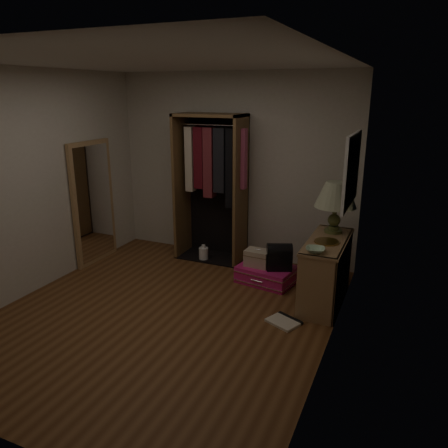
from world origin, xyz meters
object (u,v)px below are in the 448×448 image
Objects in this scene: floor_mirror at (93,203)px; white_jug at (204,254)px; table_lamp at (336,196)px; console_bookshelf at (326,268)px; pink_suitcase at (266,274)px; black_bag at (279,256)px; open_wardrobe at (213,175)px; train_case at (258,258)px.

floor_mirror is 1.70m from white_jug.
console_bookshelf is at bearing -90.35° from table_lamp.
floor_mirror reaches higher than pink_suitcase.
open_wardrobe is at bearing 132.23° from black_bag.
train_case is at bearing 168.26° from console_bookshelf.
pink_suitcase is at bearing 5.68° from floor_mirror.
console_bookshelf is 0.84m from table_lamp.
floor_mirror is at bearing -152.58° from open_wardrobe.
train_case is at bearing -32.54° from open_wardrobe.
black_bag is (0.28, 0.01, 0.06)m from train_case.
table_lamp is at bearing 89.65° from console_bookshelf.
open_wardrobe is at bearing 161.16° from pink_suitcase.
floor_mirror is (-3.24, -0.03, 0.45)m from console_bookshelf.
floor_mirror is 2.70× the size of table_lamp.
black_bag is at bearing -25.39° from open_wardrobe.
white_jug is (-1.84, 0.29, -1.09)m from table_lamp.
open_wardrobe is 2.66× the size of pink_suitcase.
table_lamp reaches higher than white_jug.
floor_mirror reaches higher than train_case.
train_case is at bearing -158.17° from pink_suitcase.
black_bag reaches higher than train_case.
black_bag is (2.63, 0.23, -0.47)m from floor_mirror.
console_bookshelf is at bearing -22.75° from open_wardrobe.
pink_suitcase is at bearing 16.00° from train_case.
open_wardrobe is at bearing 165.31° from table_lamp.
pink_suitcase is (0.98, -0.53, -1.11)m from open_wardrobe.
train_case is (0.86, -0.55, -0.89)m from open_wardrobe.
black_bag is at bearing 5.45° from train_case.
open_wardrobe is at bearing 157.25° from console_bookshelf.
open_wardrobe reaches higher than pink_suitcase.
open_wardrobe is 1.51m from black_bag.
train_case is 0.90× the size of black_bag.
console_bookshelf reaches higher than white_jug.
console_bookshelf is 0.55× the size of open_wardrobe.
console_bookshelf is 1.46× the size of pink_suitcase.
table_lamp is at bearing 14.21° from pink_suitcase.
white_jug is (-0.09, -0.17, -1.12)m from open_wardrobe.
train_case is (-0.11, -0.02, 0.21)m from pink_suitcase.
pink_suitcase is 2.37× the size of train_case.
black_bag is 0.57× the size of table_lamp.
floor_mirror reaches higher than black_bag.
floor_mirror is 4.72× the size of black_bag.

